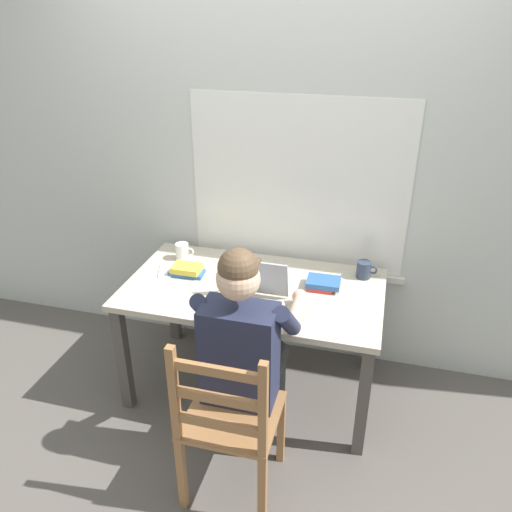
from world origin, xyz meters
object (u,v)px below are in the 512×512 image
computer_mouse (293,317)px  book_stack_side (322,283)px  seated_person (246,345)px  book_stack_main (187,270)px  laptop (253,297)px  wooden_chair (229,421)px  desk (254,300)px  coffee_mug_dark (364,270)px  coffee_mug_white (183,251)px

computer_mouse → book_stack_side: size_ratio=0.54×
seated_person → book_stack_main: seated_person is taller
laptop → book_stack_main: laptop is taller
wooden_chair → book_stack_side: size_ratio=4.96×
wooden_chair → laptop: laptop is taller
book_stack_side → book_stack_main: bearing=-176.0°
seated_person → book_stack_main: (-0.50, 0.51, 0.06)m
seated_person → laptop: bearing=98.5°
seated_person → wooden_chair: (0.00, -0.28, -0.22)m
desk → book_stack_side: 0.40m
desk → wooden_chair: wooden_chair is taller
seated_person → wooden_chair: 0.36m
wooden_chair → coffee_mug_dark: bearing=64.3°
seated_person → desk: bearing=101.0°
laptop → coffee_mug_dark: laptop is taller
seated_person → book_stack_side: bearing=63.7°
book_stack_side → coffee_mug_white: bearing=171.9°
seated_person → book_stack_side: 0.63m
desk → coffee_mug_dark: bearing=24.5°
coffee_mug_white → wooden_chair: bearing=-58.2°
seated_person → coffee_mug_dark: bearing=56.5°
computer_mouse → seated_person: bearing=-131.1°
laptop → coffee_mug_dark: 0.70m
desk → seated_person: bearing=-79.0°
laptop → computer_mouse: 0.24m
laptop → book_stack_side: bearing=41.0°
laptop → coffee_mug_dark: (0.53, 0.46, -0.00)m
wooden_chair → computer_mouse: wooden_chair is taller
desk → laptop: (0.05, -0.19, 0.14)m
desk → book_stack_side: (0.37, 0.09, 0.11)m
coffee_mug_dark → book_stack_main: coffee_mug_dark is taller
coffee_mug_dark → wooden_chair: bearing=-115.7°
coffee_mug_dark → book_stack_side: size_ratio=0.64×
coffee_mug_white → desk: bearing=-22.9°
wooden_chair → laptop: (-0.04, 0.57, 0.31)m
coffee_mug_white → book_stack_main: 0.21m
desk → book_stack_side: bearing=13.5°
seated_person → book_stack_side: seated_person is taller
laptop → coffee_mug_white: size_ratio=2.78×
computer_mouse → coffee_mug_white: coffee_mug_white is taller
coffee_mug_dark → book_stack_main: size_ratio=0.58×
seated_person → wooden_chair: bearing=-90.0°
coffee_mug_white → laptop: bearing=-35.9°
seated_person → computer_mouse: bearing=48.9°
laptop → book_stack_side: laptop is taller
laptop → book_stack_main: bearing=154.0°
wooden_chair → book_stack_main: (-0.50, 0.79, 0.29)m
laptop → book_stack_main: size_ratio=1.61×
seated_person → coffee_mug_dark: size_ratio=10.27×
book_stack_main → seated_person: bearing=-45.4°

